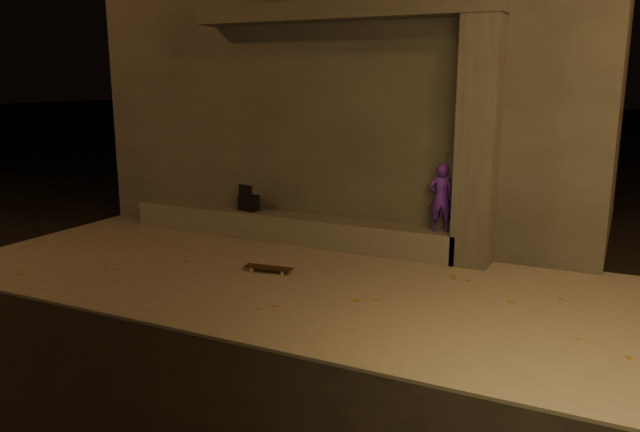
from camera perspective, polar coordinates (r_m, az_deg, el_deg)
The scene contains 9 objects.
ground at distance 7.02m, azimuth -7.57°, elevation -10.84°, with size 120.00×120.00×0.00m, color black.
sidewalk at distance 8.63m, azimuth -0.15°, elevation -6.08°, with size 11.00×4.40×0.04m, color #66605A.
building at distance 12.70m, azimuth 4.93°, elevation 11.70°, with size 9.00×5.10×5.22m.
ledge at distance 10.72m, azimuth -3.18°, elevation -1.03°, with size 6.00×0.55×0.45m, color #55524D.
column at distance 9.33m, azimuth 14.21°, elevation 6.40°, with size 0.55×0.55×3.60m, color #383633.
canopy at distance 10.07m, azimuth 1.95°, elevation 18.24°, with size 5.00×0.70×0.28m, color #383633.
skateboarder at distance 9.56m, azimuth 11.03°, elevation 1.66°, with size 0.38×0.25×1.04m, color #4619A5.
backpack at distance 11.01m, azimuth -6.53°, elevation 1.32°, with size 0.37×0.28×0.47m.
skateboard at distance 9.00m, azimuth -4.72°, elevation -4.76°, with size 0.73×0.26×0.08m.
Camera 1 is at (3.64, -5.33, 2.76)m, focal length 35.00 mm.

